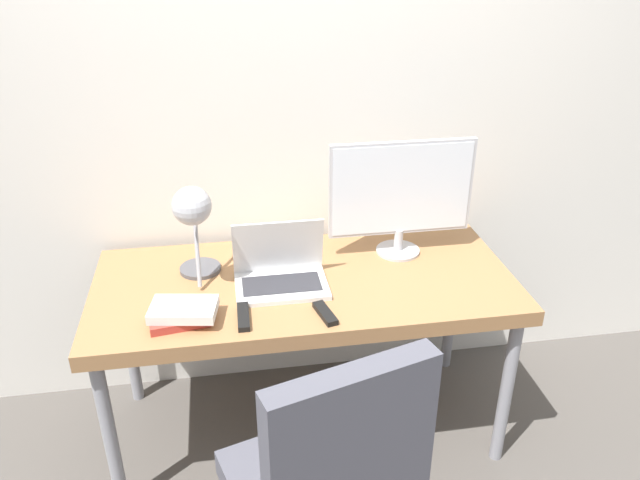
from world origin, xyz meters
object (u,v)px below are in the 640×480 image
object	(u,v)px
laptop	(280,273)
desk_lamp	(193,216)
monitor	(401,193)
book_stack	(182,313)

from	to	relation	value
laptop	desk_lamp	size ratio (longest dim) A/B	0.83
monitor	desk_lamp	xyz separation A→B (m)	(-0.80, -0.16, 0.03)
desk_lamp	laptop	bearing A→B (deg)	-4.77
laptop	book_stack	distance (m)	0.41
monitor	laptop	bearing A→B (deg)	-160.27
laptop	book_stack	bearing A→B (deg)	-151.94
desk_lamp	book_stack	bearing A→B (deg)	-105.24
laptop	desk_lamp	distance (m)	0.39
laptop	book_stack	world-z (taller)	laptop
laptop	desk_lamp	world-z (taller)	desk_lamp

